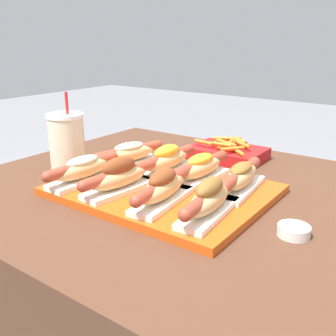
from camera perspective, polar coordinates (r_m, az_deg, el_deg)
The scene contains 13 objects.
patio_table at distance 1.14m, azimuth 2.16°, elevation -19.56°, with size 1.08×0.90×0.70m.
serving_tray at distance 0.93m, azimuth -0.72°, elevation -3.20°, with size 0.48×0.37×0.02m.
hot_dog_0 at distance 0.96m, azimuth -12.23°, elevation -0.19°, with size 0.07×0.22×0.06m.
hot_dog_1 at distance 0.89m, azimuth -7.07°, elevation -1.24°, with size 0.08×0.22×0.08m.
hot_dog_2 at distance 0.82m, azimuth -0.79°, elevation -2.91°, with size 0.08×0.22×0.07m.
hot_dog_3 at distance 0.77m, azimuth 6.00°, elevation -4.48°, with size 0.08×0.22×0.08m.
hot_dog_4 at distance 1.07m, azimuth -5.64°, elevation 2.04°, with size 0.10×0.22×0.06m.
hot_dog_5 at distance 1.00m, azimuth -0.16°, elevation 1.18°, with size 0.07×0.22×0.07m.
hot_dog_6 at distance 0.95m, azimuth 4.67°, elevation 0.02°, with size 0.07×0.22×0.07m.
hot_dog_7 at distance 0.90m, azimuth 10.51°, elevation -1.32°, with size 0.08×0.22×0.06m.
sauce_bowl at distance 0.77m, azimuth 17.80°, elevation -8.59°, with size 0.06×0.06×0.02m.
drink_cup at distance 1.13m, azimuth -14.47°, elevation 3.85°, with size 0.10×0.10×0.21m.
fries_basket at distance 1.20m, azimuth 8.61°, elevation 2.26°, with size 0.22×0.16×0.06m.
Camera 1 is at (0.49, -0.75, 1.05)m, focal length 42.00 mm.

